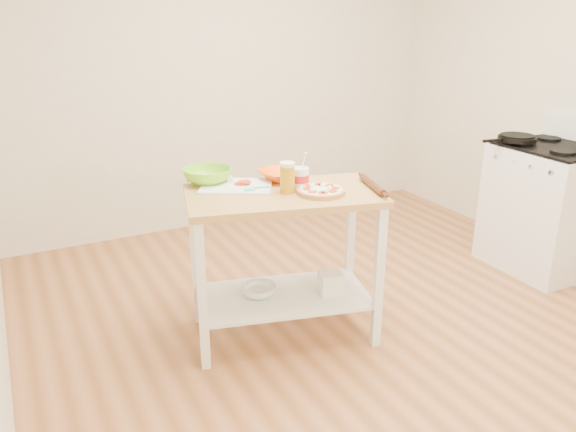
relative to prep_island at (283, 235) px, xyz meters
The scene contains 15 objects.
room_shell 0.89m from the prep_island, 26.33° to the right, with size 4.04×4.54×2.74m.
prep_island is the anchor object (origin of this frame).
gas_stove 2.18m from the prep_island, ahead, with size 0.64×0.74×1.11m.
skillet 2.03m from the prep_island, ahead, with size 0.43×0.27×0.03m.
pizza 0.34m from the prep_island, 32.31° to the right, with size 0.27×0.27×0.04m.
cutting_board 0.39m from the prep_island, 131.43° to the left, with size 0.50×0.46×0.04m.
spatula 0.31m from the prep_island, 144.15° to the left, with size 0.16×0.05×0.01m.
knife 0.57m from the prep_island, 131.58° to the left, with size 0.25×0.15×0.01m.
orange_bowl 0.38m from the prep_island, 65.88° to the left, with size 0.25×0.25×0.06m, color #FF5903.
green_bowl 0.57m from the prep_island, 130.24° to the left, with size 0.28×0.28×0.09m, color #7FD421.
beer_pint 0.34m from the prep_island, 34.92° to the right, with size 0.09×0.09×0.17m.
yogurt_tub 0.34m from the prep_island, 12.27° to the left, with size 0.10×0.10×0.21m.
rolling_pin 0.58m from the prep_island, 19.07° to the right, with size 0.04×0.04×0.34m, color #502612.
shelf_glass_bowl 0.38m from the prep_island, 157.52° to the left, with size 0.21×0.21×0.07m, color silver.
shelf_bin 0.42m from the prep_island, 22.19° to the right, with size 0.13×0.13×0.13m, color white.
Camera 1 is at (-1.84, -2.41, 1.85)m, focal length 35.00 mm.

